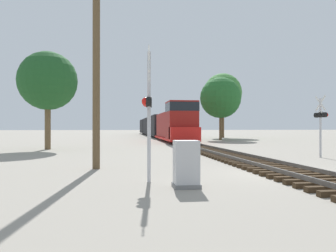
{
  "coord_description": "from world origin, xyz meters",
  "views": [
    {
      "loc": [
        -6.24,
        -11.65,
        1.79
      ],
      "look_at": [
        -3.37,
        9.25,
        1.87
      ],
      "focal_mm": 35.0,
      "sensor_mm": 36.0,
      "label": 1
    }
  ],
  "objects_px": {
    "crossing_signal_near": "(148,105)",
    "relay_cabinet": "(186,164)",
    "tree_far_right": "(48,81)",
    "freight_train": "(156,126)",
    "tree_deep_background": "(223,93)",
    "crossing_signal_far": "(321,118)",
    "utility_pole": "(96,58)",
    "tree_mid_background": "(221,98)"
  },
  "relations": [
    {
      "from": "tree_mid_background",
      "to": "crossing_signal_near",
      "type": "bearing_deg",
      "value": -110.69
    },
    {
      "from": "freight_train",
      "to": "tree_far_right",
      "type": "relative_size",
      "value": 7.94
    },
    {
      "from": "freight_train",
      "to": "relay_cabinet",
      "type": "distance_m",
      "value": 53.29
    },
    {
      "from": "crossing_signal_near",
      "to": "utility_pole",
      "type": "bearing_deg",
      "value": -146.9
    },
    {
      "from": "crossing_signal_near",
      "to": "relay_cabinet",
      "type": "bearing_deg",
      "value": 48.67
    },
    {
      "from": "freight_train",
      "to": "tree_mid_background",
      "type": "height_order",
      "value": "tree_mid_background"
    },
    {
      "from": "utility_pole",
      "to": "tree_deep_background",
      "type": "height_order",
      "value": "tree_deep_background"
    },
    {
      "from": "freight_train",
      "to": "crossing_signal_near",
      "type": "distance_m",
      "value": 52.27
    },
    {
      "from": "crossing_signal_near",
      "to": "tree_far_right",
      "type": "height_order",
      "value": "tree_far_right"
    },
    {
      "from": "crossing_signal_far",
      "to": "tree_far_right",
      "type": "bearing_deg",
      "value": 57.16
    },
    {
      "from": "crossing_signal_far",
      "to": "tree_far_right",
      "type": "xyz_separation_m",
      "value": [
        -17.56,
        9.48,
        3.18
      ]
    },
    {
      "from": "crossing_signal_far",
      "to": "relay_cabinet",
      "type": "xyz_separation_m",
      "value": [
        -9.71,
        -8.33,
        -1.63
      ]
    },
    {
      "from": "crossing_signal_far",
      "to": "tree_mid_background",
      "type": "distance_m",
      "value": 26.72
    },
    {
      "from": "crossing_signal_far",
      "to": "utility_pole",
      "type": "height_order",
      "value": "utility_pole"
    },
    {
      "from": "utility_pole",
      "to": "tree_mid_background",
      "type": "relative_size",
      "value": 1.06
    },
    {
      "from": "tree_far_right",
      "to": "freight_train",
      "type": "bearing_deg",
      "value": 70.87
    },
    {
      "from": "freight_train",
      "to": "relay_cabinet",
      "type": "relative_size",
      "value": 44.86
    },
    {
      "from": "relay_cabinet",
      "to": "crossing_signal_far",
      "type": "bearing_deg",
      "value": 40.63
    },
    {
      "from": "crossing_signal_near",
      "to": "tree_far_right",
      "type": "bearing_deg",
      "value": -152.66
    },
    {
      "from": "utility_pole",
      "to": "tree_mid_background",
      "type": "bearing_deg",
      "value": 63.94
    },
    {
      "from": "crossing_signal_near",
      "to": "utility_pole",
      "type": "distance_m",
      "value": 4.73
    },
    {
      "from": "crossing_signal_far",
      "to": "relay_cabinet",
      "type": "height_order",
      "value": "crossing_signal_far"
    },
    {
      "from": "relay_cabinet",
      "to": "tree_mid_background",
      "type": "relative_size",
      "value": 0.16
    },
    {
      "from": "crossing_signal_near",
      "to": "relay_cabinet",
      "type": "xyz_separation_m",
      "value": [
        1.05,
        -1.1,
        -1.82
      ]
    },
    {
      "from": "crossing_signal_near",
      "to": "tree_mid_background",
      "type": "bearing_deg",
      "value": 164.48
    },
    {
      "from": "tree_far_right",
      "to": "tree_deep_background",
      "type": "distance_m",
      "value": 35.07
    },
    {
      "from": "crossing_signal_far",
      "to": "tree_far_right",
      "type": "distance_m",
      "value": 20.21
    },
    {
      "from": "crossing_signal_far",
      "to": "tree_deep_background",
      "type": "relative_size",
      "value": 0.34
    },
    {
      "from": "relay_cabinet",
      "to": "utility_pole",
      "type": "height_order",
      "value": "utility_pole"
    },
    {
      "from": "crossing_signal_near",
      "to": "tree_deep_background",
      "type": "bearing_deg",
      "value": 164.85
    },
    {
      "from": "tree_far_right",
      "to": "tree_mid_background",
      "type": "xyz_separation_m",
      "value": [
        19.51,
        16.92,
        0.42
      ]
    },
    {
      "from": "freight_train",
      "to": "utility_pole",
      "type": "distance_m",
      "value": 48.95
    },
    {
      "from": "crossing_signal_near",
      "to": "relay_cabinet",
      "type": "relative_size",
      "value": 3.17
    },
    {
      "from": "utility_pole",
      "to": "tree_far_right",
      "type": "relative_size",
      "value": 1.18
    },
    {
      "from": "relay_cabinet",
      "to": "tree_deep_background",
      "type": "distance_m",
      "value": 47.32
    },
    {
      "from": "relay_cabinet",
      "to": "tree_deep_background",
      "type": "relative_size",
      "value": 0.13
    },
    {
      "from": "relay_cabinet",
      "to": "tree_far_right",
      "type": "xyz_separation_m",
      "value": [
        -7.85,
        17.81,
        4.81
      ]
    },
    {
      "from": "freight_train",
      "to": "tree_far_right",
      "type": "height_order",
      "value": "tree_far_right"
    },
    {
      "from": "crossing_signal_near",
      "to": "utility_pole",
      "type": "height_order",
      "value": "utility_pole"
    },
    {
      "from": "tree_deep_background",
      "to": "freight_train",
      "type": "bearing_deg",
      "value": 140.42
    },
    {
      "from": "freight_train",
      "to": "crossing_signal_near",
      "type": "bearing_deg",
      "value": -95.97
    },
    {
      "from": "tree_far_right",
      "to": "tree_mid_background",
      "type": "height_order",
      "value": "tree_mid_background"
    }
  ]
}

